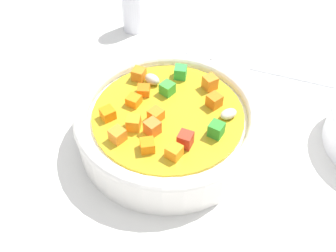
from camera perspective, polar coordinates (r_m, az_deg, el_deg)
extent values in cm
cube|color=silver|center=(43.03, 0.00, -2.87)|extent=(140.00, 140.00, 2.00)
cylinder|color=white|center=(40.91, 0.00, -0.34)|extent=(18.41, 18.41, 3.62)
torus|color=white|center=(39.30, 0.00, 1.86)|extent=(18.74, 18.74, 1.43)
cylinder|color=gold|center=(39.46, 0.00, 1.63)|extent=(15.15, 15.15, 0.40)
cube|color=orange|center=(39.96, 6.67, 3.65)|extent=(1.46, 1.46, 1.30)
cube|color=orange|center=(37.59, -4.92, 0.36)|extent=(1.78, 1.78, 1.33)
cube|color=red|center=(36.06, 2.51, -1.96)|extent=(1.77, 1.77, 1.45)
cube|color=orange|center=(41.19, -3.53, 5.15)|extent=(1.76, 1.76, 0.90)
cube|color=orange|center=(37.11, -2.27, -0.18)|extent=(1.51, 1.51, 1.38)
cube|color=orange|center=(40.11, -4.95, 3.69)|extent=(1.74, 1.74, 0.95)
cube|color=orange|center=(42.94, -4.06, 7.50)|extent=(1.78, 1.78, 1.27)
cube|color=orange|center=(35.86, -2.98, -2.81)|extent=(1.64, 1.64, 1.08)
cube|color=green|center=(37.14, 6.96, -0.51)|extent=(1.71, 1.71, 1.41)
cube|color=green|center=(41.06, -0.10, 5.43)|extent=(1.61, 1.61, 1.25)
ellipsoid|color=beige|center=(42.32, -2.29, 6.73)|extent=(2.07, 1.71, 1.08)
cube|color=orange|center=(38.58, -1.90, 1.85)|extent=(1.59, 1.59, 1.09)
cube|color=green|center=(43.01, 1.81, 7.74)|extent=(1.79, 1.79, 1.33)
cube|color=orange|center=(36.81, -7.27, -1.29)|extent=(1.56, 1.56, 1.26)
ellipsoid|color=beige|center=(39.10, 8.69, 1.74)|extent=(1.16, 1.79, 0.87)
cube|color=orange|center=(35.27, 0.89, -3.69)|extent=(1.68, 1.68, 1.22)
cube|color=orange|center=(38.98, -8.66, 1.78)|extent=(1.32, 1.32, 1.09)
cube|color=orange|center=(41.85, 6.06, 6.25)|extent=(1.27, 1.27, 1.44)
cylinder|color=silver|center=(51.75, 18.64, 6.63)|extent=(10.30, 8.53, 0.64)
ellipsoid|color=silver|center=(52.66, 4.55, 10.34)|extent=(4.62, 4.42, 1.08)
cylinder|color=silver|center=(56.75, -5.09, 16.32)|extent=(3.04, 3.04, 6.09)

